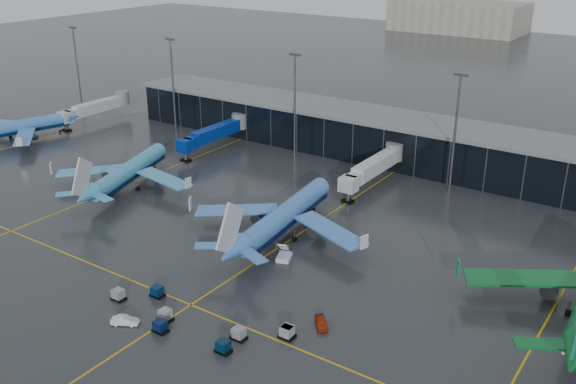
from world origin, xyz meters
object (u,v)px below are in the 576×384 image
Objects in this scene: airliner_arkefly at (129,161)px; mobile_airstair at (284,255)px; service_van_red at (321,322)px; airliner_klm_west at (17,119)px; baggage_carts at (203,321)px; airliner_klm_near at (286,202)px; service_van_white at (125,320)px.

airliner_arkefly reaches higher than mobile_airstair.
mobile_airstair is 20.72m from service_van_red.
airliner_klm_west is 98.15m from mobile_airstair.
baggage_carts is (98.59, -38.30, -4.90)m from airliner_klm_west.
baggage_carts is at bearing -84.02° from airliner_klm_near.
airliner_arkefly is at bearing 17.37° from service_van_white.
airliner_klm_west is 50.37m from airliner_arkefly.
airliner_klm_west reaches higher than baggage_carts.
airliner_arkefly is at bearing 148.95° from mobile_airstair.
airliner_klm_west is 116.30m from service_van_red.
service_van_white is at bearing -125.12° from mobile_airstair.
service_van_red is at bearing 33.85° from baggage_carts.
mobile_airstair is at bearing -43.60° from service_van_white.
airliner_arkefly is 9.91× the size of service_van_red.
mobile_airstair is (46.89, -8.67, -5.12)m from airliner_arkefly.
mobile_airstair is at bearing -29.01° from airliner_arkefly.
airliner_klm_near is 32.36m from baggage_carts.
mobile_airstair is at bearing -63.83° from airliner_klm_near.
airliner_arkefly is at bearing 119.69° from service_van_red.
airliner_klm_near is 1.43× the size of baggage_carts.
airliner_klm_near is 10.42× the size of service_van_white.
service_van_white is at bearing -62.11° from airliner_arkefly.
service_van_white is (39.40, -37.50, -5.24)m from airliner_arkefly.
airliner_arkefly reaches higher than baggage_carts.
airliner_klm_near is at bearing 103.02° from baggage_carts.
airliner_arkefly is 47.96m from mobile_airstair.
baggage_carts is at bearing -106.08° from mobile_airstair.
baggage_carts is 7.46× the size of service_van_red.
airliner_klm_west is 9.78× the size of mobile_airstair.
mobile_airstair reaches higher than baggage_carts.
airliner_arkefly is 0.93× the size of airliner_klm_near.
service_van_red is (21.12, -21.71, -5.68)m from airliner_klm_near.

